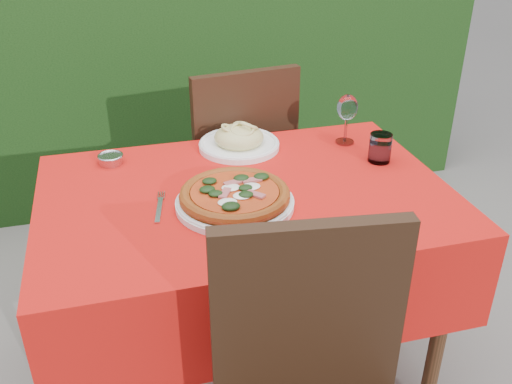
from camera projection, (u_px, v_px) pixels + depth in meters
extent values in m
plane|color=#68625E|center=(247.00, 367.00, 2.12)|extent=(60.00, 60.00, 0.00)
cube|color=black|center=(175.00, 49.00, 3.05)|extent=(3.20, 0.55, 1.60)
cube|color=#4B2A18|center=(246.00, 199.00, 1.78)|extent=(1.20, 0.80, 0.04)
cylinder|color=#4B2A18|center=(440.00, 331.00, 1.79)|extent=(0.05, 0.05, 0.70)
cylinder|color=#4B2A18|center=(84.00, 261.00, 2.12)|extent=(0.05, 0.05, 0.70)
cylinder|color=#4B2A18|center=(352.00, 221.00, 2.36)|extent=(0.05, 0.05, 0.70)
cube|color=red|center=(246.00, 234.00, 1.84)|extent=(1.26, 0.86, 0.32)
cube|color=black|center=(309.00, 315.00, 1.28)|extent=(0.44, 0.10, 0.48)
cube|color=black|center=(230.00, 169.00, 2.53)|extent=(0.49, 0.49, 0.04)
cube|color=black|center=(247.00, 131.00, 2.24)|extent=(0.44, 0.10, 0.48)
cylinder|color=black|center=(253.00, 191.00, 2.86)|extent=(0.04, 0.04, 0.45)
cylinder|color=black|center=(181.00, 205.00, 2.73)|extent=(0.04, 0.04, 0.45)
cylinder|color=black|center=(285.00, 228.00, 2.56)|extent=(0.04, 0.04, 0.45)
cylinder|color=black|center=(206.00, 246.00, 2.43)|extent=(0.04, 0.04, 0.45)
cylinder|color=white|center=(235.00, 203.00, 1.68)|extent=(0.35, 0.35, 0.02)
cylinder|color=#B65619|center=(235.00, 197.00, 1.67)|extent=(0.36, 0.36, 0.02)
cylinder|color=maroon|center=(235.00, 192.00, 1.66)|extent=(0.30, 0.30, 0.01)
cylinder|color=white|center=(239.00, 145.00, 2.04)|extent=(0.29, 0.29, 0.02)
ellipsoid|color=#D6CC85|center=(239.00, 137.00, 2.03)|extent=(0.23, 0.23, 0.08)
cylinder|color=silver|center=(380.00, 148.00, 1.93)|extent=(0.08, 0.08, 0.10)
cylinder|color=#A4CBDF|center=(380.00, 152.00, 1.93)|extent=(0.06, 0.06, 0.07)
cylinder|color=silver|center=(345.00, 142.00, 2.09)|extent=(0.07, 0.07, 0.01)
cylinder|color=silver|center=(346.00, 129.00, 2.06)|extent=(0.01, 0.01, 0.09)
ellipsoid|color=silver|center=(347.00, 107.00, 2.02)|extent=(0.08, 0.08, 0.09)
cube|color=silver|center=(159.00, 210.00, 1.66)|extent=(0.06, 0.20, 0.01)
cylinder|color=#BABAC2|center=(111.00, 160.00, 1.93)|extent=(0.08, 0.08, 0.03)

